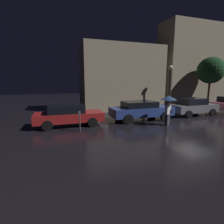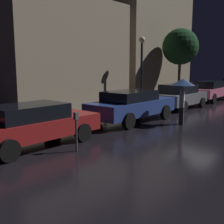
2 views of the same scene
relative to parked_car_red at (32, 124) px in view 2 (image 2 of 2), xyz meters
The scene contains 11 objects.
ground_plane 9.32m from the parked_car_red, ahead, with size 60.00×60.00×0.00m, color black.
building_facade_left 8.30m from the parked_car_red, 41.48° to the left, with size 8.30×3.00×6.38m.
building_facade_right 16.39m from the parked_car_red, 19.23° to the left, with size 8.47×3.00×9.16m.
parked_car_red is the anchor object (origin of this frame).
parked_car_blue 5.31m from the parked_car_red, ahead, with size 4.72×1.99×1.41m.
parked_car_grey 10.37m from the parked_car_red, ahead, with size 3.97×2.02×1.46m.
parked_car_pink 15.29m from the parked_car_red, ahead, with size 4.61×1.88×1.45m.
pedestrian_with_umbrella 6.57m from the parked_car_red, 18.35° to the right, with size 1.03×1.03×1.99m.
parking_meter 1.58m from the parked_car_red, 71.72° to the right, with size 0.12×0.10×1.18m.
street_lamp_near 10.12m from the parked_car_red, 14.20° to the left, with size 0.39×0.39×4.30m.
street_tree 14.78m from the parked_car_red, ahead, with size 2.63×2.63×5.24m.
Camera 2 is at (-14.21, -6.30, 2.52)m, focal length 45.00 mm.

